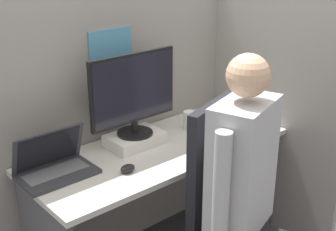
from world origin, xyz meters
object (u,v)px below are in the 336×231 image
at_px(laptop, 55,166).
at_px(coffee_mug, 190,120).
at_px(person, 248,192).
at_px(monitor, 134,92).
at_px(stapler, 252,118).
at_px(paper_box, 135,139).
at_px(office_chair, 226,218).
at_px(carrot_toy, 212,138).

height_order(laptop, coffee_mug, laptop).
height_order(person, coffee_mug, person).
xyz_separation_m(monitor, stapler, (0.75, -0.20, -0.28)).
distance_m(paper_box, stapler, 0.78).
bearing_deg(monitor, person, -89.98).
bearing_deg(coffee_mug, paper_box, 175.72).
bearing_deg(laptop, person, -56.99).
xyz_separation_m(monitor, office_chair, (0.05, -0.64, -0.48)).
relative_size(office_chair, coffee_mug, 10.54).
bearing_deg(office_chair, carrot_toy, 52.58).
xyz_separation_m(paper_box, person, (0.00, -0.80, 0.03)).
xyz_separation_m(carrot_toy, person, (-0.35, -0.55, 0.04)).
xyz_separation_m(paper_box, stapler, (0.75, -0.20, -0.01)).
xyz_separation_m(office_chair, coffee_mug, (0.34, 0.61, 0.23)).
bearing_deg(stapler, paper_box, 165.06).
distance_m(laptop, coffee_mug, 0.89).
distance_m(stapler, coffee_mug, 0.41).
distance_m(person, coffee_mug, 0.86).
bearing_deg(person, laptop, 123.01).
height_order(paper_box, stapler, paper_box).
bearing_deg(stapler, person, -141.42).
relative_size(monitor, carrot_toy, 3.49).
bearing_deg(laptop, office_chair, -48.01).
bearing_deg(stapler, laptop, 172.08).
bearing_deg(laptop, monitor, 3.29).
relative_size(monitor, coffee_mug, 5.08).
xyz_separation_m(office_chair, person, (-0.05, -0.16, 0.24)).
height_order(stapler, office_chair, office_chair).
height_order(stapler, person, person).
height_order(paper_box, coffee_mug, coffee_mug).
distance_m(laptop, carrot_toy, 0.88).
distance_m(monitor, stapler, 0.83).
relative_size(paper_box, monitor, 0.57).
distance_m(office_chair, person, 0.29).
xyz_separation_m(laptop, carrot_toy, (0.85, -0.23, -0.02)).
distance_m(monitor, laptop, 0.57).
height_order(laptop, carrot_toy, laptop).
bearing_deg(laptop, paper_box, 2.97).
distance_m(paper_box, office_chair, 0.68).
height_order(monitor, stapler, monitor).
relative_size(paper_box, person, 0.22).
relative_size(carrot_toy, office_chair, 0.14).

